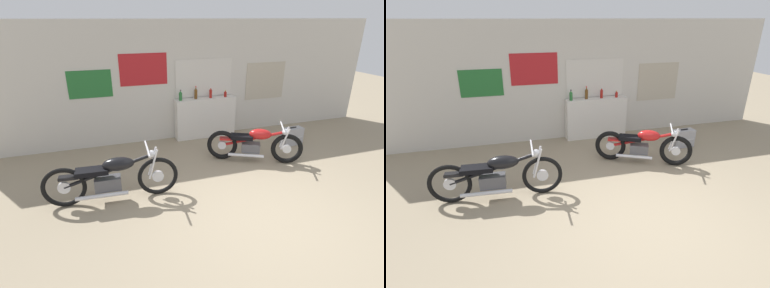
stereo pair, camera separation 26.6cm
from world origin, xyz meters
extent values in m
plane|color=gray|center=(0.00, 0.00, 0.00)|extent=(24.00, 24.00, 0.00)
cube|color=beige|center=(0.00, 3.71, 1.40)|extent=(10.00, 0.06, 2.80)
cube|color=silver|center=(0.32, 3.67, 1.47)|extent=(1.37, 0.01, 0.84)
cube|color=beige|center=(0.32, 3.67, 1.47)|extent=(1.43, 0.01, 0.90)
cube|color=#B2A893|center=(2.03, 3.67, 1.29)|extent=(1.11, 0.01, 0.94)
cube|color=#B21E23|center=(-1.14, 3.67, 1.74)|extent=(1.08, 0.01, 0.71)
cube|color=#23662D|center=(-2.33, 3.67, 1.48)|extent=(0.93, 0.01, 0.60)
cube|color=silver|center=(0.32, 3.53, 0.50)|extent=(1.53, 0.28, 1.00)
cylinder|color=#23662D|center=(-0.33, 3.50, 1.09)|extent=(0.08, 0.08, 0.18)
cone|color=#23662D|center=(-0.33, 3.50, 1.21)|extent=(0.06, 0.06, 0.05)
cylinder|color=black|center=(-0.33, 3.50, 1.24)|extent=(0.03, 0.03, 0.02)
cylinder|color=#5B3814|center=(0.06, 3.53, 1.11)|extent=(0.07, 0.07, 0.22)
cone|color=#5B3814|center=(0.06, 3.53, 1.25)|extent=(0.06, 0.06, 0.06)
cylinder|color=red|center=(0.06, 3.53, 1.29)|extent=(0.03, 0.03, 0.02)
cylinder|color=maroon|center=(0.44, 3.52, 1.10)|extent=(0.07, 0.07, 0.19)
cone|color=maroon|center=(0.44, 3.52, 1.22)|extent=(0.06, 0.06, 0.05)
cylinder|color=silver|center=(0.44, 3.52, 1.26)|extent=(0.03, 0.03, 0.02)
cylinder|color=maroon|center=(0.82, 3.50, 1.06)|extent=(0.07, 0.07, 0.12)
cone|color=maroon|center=(0.82, 3.50, 1.13)|extent=(0.06, 0.06, 0.03)
cylinder|color=gold|center=(0.82, 3.50, 1.16)|extent=(0.03, 0.03, 0.01)
torus|color=black|center=(1.38, 1.56, 0.32)|extent=(0.62, 0.38, 0.64)
cylinder|color=silver|center=(1.38, 1.56, 0.32)|extent=(0.19, 0.14, 0.18)
torus|color=black|center=(0.19, 2.17, 0.32)|extent=(0.62, 0.38, 0.64)
cylinder|color=silver|center=(0.19, 2.17, 0.32)|extent=(0.19, 0.14, 0.18)
cube|color=#4C4C51|center=(0.72, 1.89, 0.31)|extent=(0.43, 0.37, 0.19)
cylinder|color=#B21919|center=(0.72, 1.89, 0.50)|extent=(1.11, 0.60, 0.40)
ellipsoid|color=#B21919|center=(0.88, 1.82, 0.61)|extent=(0.51, 0.42, 0.22)
cube|color=black|center=(0.55, 1.98, 0.53)|extent=(0.51, 0.42, 0.08)
cube|color=#B21919|center=(0.26, 2.13, 0.47)|extent=(0.30, 0.25, 0.04)
cylinder|color=silver|center=(1.35, 1.65, 0.56)|extent=(0.16, 0.11, 0.46)
cylinder|color=silver|center=(1.29, 1.54, 0.56)|extent=(0.16, 0.11, 0.46)
cylinder|color=silver|center=(1.26, 1.62, 0.79)|extent=(0.32, 0.59, 0.03)
sphere|color=silver|center=(1.31, 1.60, 0.69)|extent=(0.13, 0.13, 0.13)
cylinder|color=silver|center=(0.58, 1.81, 0.18)|extent=(0.68, 0.39, 0.06)
torus|color=black|center=(-1.40, 1.22, 0.34)|extent=(0.69, 0.11, 0.69)
cylinder|color=silver|center=(-1.40, 1.22, 0.34)|extent=(0.20, 0.06, 0.20)
torus|color=black|center=(-2.89, 1.32, 0.34)|extent=(0.69, 0.11, 0.69)
cylinder|color=silver|center=(-2.89, 1.32, 0.34)|extent=(0.20, 0.06, 0.20)
cube|color=#4C4C51|center=(-2.22, 1.27, 0.33)|extent=(0.43, 0.25, 0.22)
cylinder|color=black|center=(-2.22, 1.27, 0.54)|extent=(1.36, 0.14, 0.45)
ellipsoid|color=black|center=(-2.03, 1.26, 0.65)|extent=(0.52, 0.27, 0.22)
cube|color=black|center=(-2.45, 1.29, 0.57)|extent=(0.52, 0.27, 0.08)
cube|color=black|center=(-2.80, 1.31, 0.51)|extent=(0.31, 0.16, 0.04)
cylinder|color=silver|center=(-1.47, 1.29, 0.61)|extent=(0.18, 0.05, 0.51)
cylinder|color=silver|center=(-1.48, 1.17, 0.61)|extent=(0.18, 0.05, 0.51)
cylinder|color=silver|center=(-1.55, 1.23, 0.87)|extent=(0.07, 0.64, 0.03)
sphere|color=silver|center=(-1.49, 1.23, 0.77)|extent=(0.13, 0.13, 0.13)
cylinder|color=silver|center=(-2.34, 1.14, 0.19)|extent=(0.82, 0.12, 0.06)
cube|color=#9E9EA3|center=(2.10, 2.38, 0.21)|extent=(0.52, 0.25, 0.41)
cube|color=silver|center=(2.10, 2.26, 0.21)|extent=(0.43, 0.04, 0.02)
cube|color=black|center=(2.10, 2.38, 0.43)|extent=(0.18, 0.04, 0.02)
camera|label=1|loc=(-2.25, -3.19, 2.82)|focal=28.00mm
camera|label=2|loc=(-1.99, -3.27, 2.82)|focal=28.00mm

